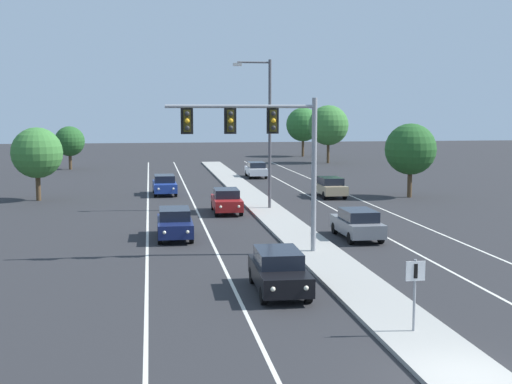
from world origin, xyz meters
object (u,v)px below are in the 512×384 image
object	(u,v)px
tree_far_left_b	(70,141)
car_oncoming_blue	(165,185)
overhead_signal_mast	(264,139)
median_sign_post	(415,284)
car_oncoming_red	(227,201)
car_receding_tan	(330,187)
tree_far_left_c	(37,153)
car_receding_grey	(357,223)
tree_far_right_a	(328,125)
tree_far_right_c	(303,125)
car_receding_white	(256,169)
street_lamp_median	(267,125)
car_oncoming_black	(279,271)
tree_far_right_b	(411,149)
car_oncoming_navy	(175,223)

from	to	relation	value
tree_far_left_b	car_oncoming_blue	bearing A→B (deg)	-68.22
overhead_signal_mast	median_sign_post	distance (m)	12.88
car_oncoming_red	car_oncoming_blue	distance (m)	11.25
car_receding_tan	car_oncoming_red	bearing A→B (deg)	-141.98
tree_far_left_c	car_receding_grey	bearing A→B (deg)	-44.14
car_receding_grey	car_receding_tan	size ratio (longest dim) A/B	1.00
car_oncoming_blue	car_receding_tan	bearing A→B (deg)	-15.67
median_sign_post	car_receding_tan	xyz separation A→B (m)	(6.13, 32.68, -0.77)
overhead_signal_mast	tree_far_right_a	xyz separation A→B (m)	(17.60, 54.65, -0.58)
median_sign_post	car_receding_grey	bearing A→B (deg)	78.93
tree_far_right_c	car_receding_white	bearing A→B (deg)	-111.12
street_lamp_median	tree_far_right_c	distance (m)	55.01
car_oncoming_red	tree_far_right_c	world-z (taller)	tree_far_right_c
tree_far_left_b	tree_far_right_a	bearing A→B (deg)	8.56
street_lamp_median	car_oncoming_black	distance (m)	21.84
car_receding_tan	car_receding_white	distance (m)	16.82
car_receding_tan	tree_far_left_b	size ratio (longest dim) A/B	0.90
tree_far_right_b	tree_far_right_c	xyz separation A→B (m)	(2.33, 48.05, 0.94)
street_lamp_median	car_oncoming_navy	world-z (taller)	street_lamp_median
overhead_signal_mast	tree_far_right_a	world-z (taller)	tree_far_right_a
car_oncoming_black	car_receding_grey	size ratio (longest dim) A/B	1.01
median_sign_post	car_receding_white	world-z (taller)	median_sign_post
car_oncoming_blue	tree_far_left_c	size ratio (longest dim) A/B	0.82
car_receding_grey	tree_far_right_c	size ratio (longest dim) A/B	0.62
overhead_signal_mast	tree_far_right_c	xyz separation A→B (m)	(17.20, 67.61, -0.75)
overhead_signal_mast	car_oncoming_black	bearing A→B (deg)	-94.45
street_lamp_median	car_receding_tan	world-z (taller)	street_lamp_median
median_sign_post	tree_far_right_b	size ratio (longest dim) A/B	0.38
car_receding_white	car_oncoming_blue	bearing A→B (deg)	-126.36
car_oncoming_red	car_receding_tan	xyz separation A→B (m)	(8.93, 6.98, 0.00)
car_receding_grey	tree_far_right_c	distance (m)	65.36
median_sign_post	tree_far_right_b	xyz separation A→B (m)	(12.27, 31.57, 2.19)
car_oncoming_navy	tree_far_right_b	world-z (taller)	tree_far_right_b
car_oncoming_navy	car_oncoming_blue	world-z (taller)	same
car_receding_tan	tree_far_right_b	bearing A→B (deg)	-10.21
car_receding_grey	overhead_signal_mast	bearing A→B (deg)	-148.71
car_receding_white	tree_far_left_c	size ratio (longest dim) A/B	0.81
tree_far_right_b	car_receding_white	bearing A→B (deg)	118.16
car_oncoming_blue	tree_far_left_b	world-z (taller)	tree_far_left_b
street_lamp_median	tree_far_right_c	bearing A→B (deg)	74.64
overhead_signal_mast	car_oncoming_blue	bearing A→B (deg)	99.51
overhead_signal_mast	tree_far_left_c	xyz separation A→B (m)	(-13.56, 22.01, -1.85)
car_oncoming_navy	car_oncoming_red	xyz separation A→B (m)	(3.74, 8.63, 0.00)
car_oncoming_blue	tree_far_right_c	xyz separation A→B (m)	(21.26, 43.35, 3.89)
tree_far_right_a	car_oncoming_red	bearing A→B (deg)	-113.50
tree_far_left_c	tree_far_right_c	size ratio (longest dim) A/B	0.77
car_receding_grey	tree_far_left_b	bearing A→B (deg)	113.19
car_receding_grey	tree_far_left_c	size ratio (longest dim) A/B	0.81
median_sign_post	car_oncoming_navy	distance (m)	18.29
overhead_signal_mast	tree_far_left_c	size ratio (longest dim) A/B	1.30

